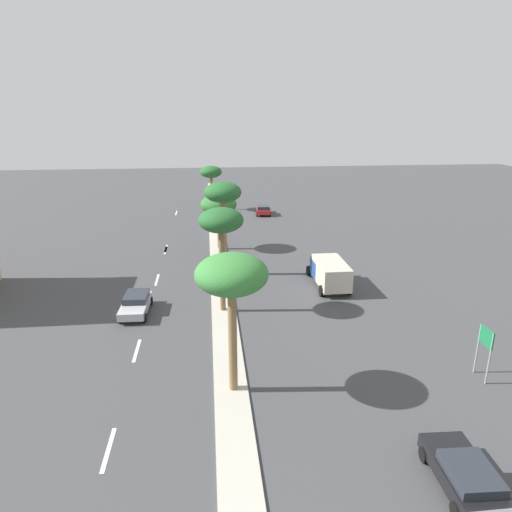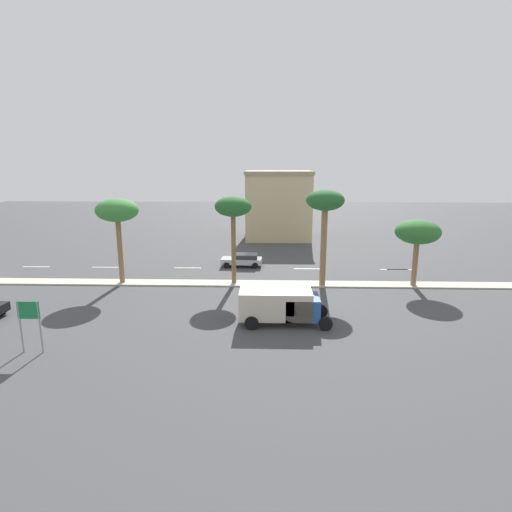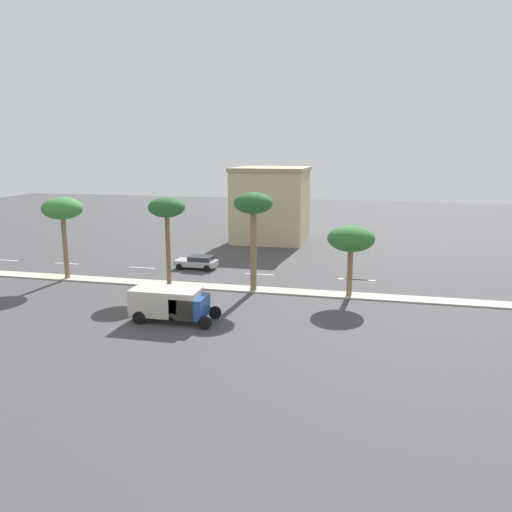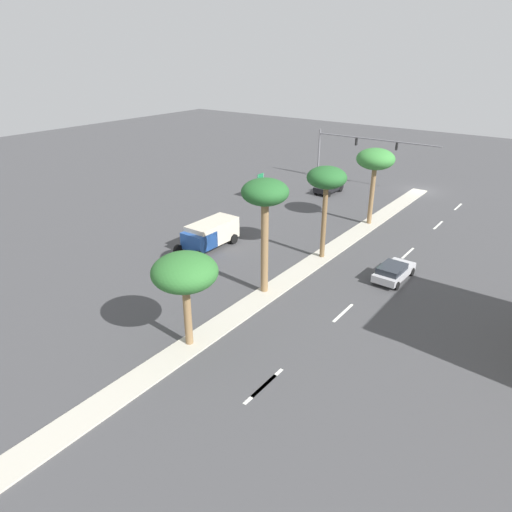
% 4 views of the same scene
% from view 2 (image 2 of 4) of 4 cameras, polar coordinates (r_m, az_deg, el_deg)
% --- Properties ---
extents(ground_plane, '(160.00, 160.00, 0.00)m').
position_cam_2_polar(ground_plane, '(36.88, 10.02, -3.98)').
color(ground_plane, '#424244').
extents(median_curb, '(1.80, 86.29, 0.12)m').
position_cam_2_polar(median_curb, '(39.41, 23.99, -3.73)').
color(median_curb, '#B7B2A3').
rests_on(median_curb, ground).
extents(lane_stripe_left, '(0.20, 2.80, 0.01)m').
position_cam_2_polar(lane_stripe_left, '(48.37, -28.36, -1.32)').
color(lane_stripe_left, silver).
rests_on(lane_stripe_left, ground).
extents(lane_stripe_far, '(0.20, 2.80, 0.01)m').
position_cam_2_polar(lane_stripe_far, '(45.16, -20.31, -1.48)').
color(lane_stripe_far, silver).
rests_on(lane_stripe_far, ground).
extents(lane_stripe_right, '(0.20, 2.80, 0.01)m').
position_cam_2_polar(lane_stripe_right, '(42.69, -9.51, -1.64)').
color(lane_stripe_right, silver).
rests_on(lane_stripe_right, ground).
extents(lane_stripe_leading, '(0.20, 2.80, 0.01)m').
position_cam_2_polar(lane_stripe_leading, '(42.07, 7.18, -1.78)').
color(lane_stripe_leading, silver).
rests_on(lane_stripe_leading, ground).
extents(lane_stripe_inboard, '(0.20, 2.80, 0.01)m').
position_cam_2_polar(lane_stripe_inboard, '(44.00, 19.55, -1.79)').
color(lane_stripe_inboard, silver).
rests_on(lane_stripe_inboard, ground).
extents(lane_stripe_rear, '(0.20, 2.80, 0.01)m').
position_cam_2_polar(lane_stripe_rear, '(43.81, 18.76, -1.79)').
color(lane_stripe_rear, silver).
rests_on(lane_stripe_rear, ground).
extents(directional_road_sign, '(0.10, 1.25, 3.05)m').
position_cam_2_polar(directional_road_sign, '(26.33, -29.14, -7.40)').
color(directional_road_sign, gray).
rests_on(directional_road_sign, ground).
extents(commercial_building, '(9.15, 9.30, 9.52)m').
position_cam_2_polar(commercial_building, '(58.99, 3.12, 7.19)').
color(commercial_building, '#C6B284').
rests_on(commercial_building, ground).
extents(palm_tree_right, '(3.65, 3.65, 7.47)m').
position_cam_2_polar(palm_tree_right, '(37.39, -18.83, 5.86)').
color(palm_tree_right, olive).
rests_on(palm_tree_right, median_curb).
extents(palm_tree_trailing, '(3.18, 3.18, 7.68)m').
position_cam_2_polar(palm_tree_trailing, '(35.32, -3.22, 6.61)').
color(palm_tree_trailing, brown).
rests_on(palm_tree_trailing, median_curb).
extents(palm_tree_inboard, '(3.22, 3.22, 8.29)m').
position_cam_2_polar(palm_tree_inboard, '(35.05, 9.63, 7.10)').
color(palm_tree_inboard, olive).
rests_on(palm_tree_inboard, median_curb).
extents(palm_tree_rear, '(3.79, 3.79, 5.76)m').
position_cam_2_polar(palm_tree_rear, '(37.48, 21.67, 3.05)').
color(palm_tree_rear, olive).
rests_on(palm_tree_rear, median_curb).
extents(sedan_silver_center, '(2.07, 4.24, 1.33)m').
position_cam_2_polar(sedan_silver_center, '(42.58, -1.84, -0.52)').
color(sedan_silver_center, '#B2B2B7').
rests_on(sedan_silver_center, ground).
extents(box_truck, '(2.56, 6.06, 2.31)m').
position_cam_2_polar(box_truck, '(27.50, 3.76, -6.82)').
color(box_truck, '#234C99').
rests_on(box_truck, ground).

